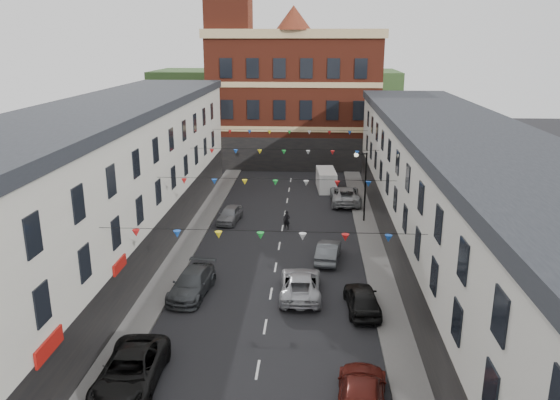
% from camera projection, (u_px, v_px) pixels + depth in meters
% --- Properties ---
extents(ground, '(160.00, 160.00, 0.00)m').
position_uv_depth(ground, '(271.00, 294.00, 33.23)').
color(ground, black).
rests_on(ground, ground).
extents(pavement_left, '(1.80, 64.00, 0.15)m').
position_uv_depth(pavement_left, '(168.00, 276.00, 35.53)').
color(pavement_left, '#605E5B').
rests_on(pavement_left, ground).
extents(pavement_right, '(1.80, 64.00, 0.15)m').
position_uv_depth(pavement_right, '(381.00, 282.00, 34.71)').
color(pavement_right, '#605E5B').
rests_on(pavement_right, ground).
extents(terrace_left, '(8.40, 56.00, 10.70)m').
position_uv_depth(terrace_left, '(80.00, 202.00, 33.37)').
color(terrace_left, beige).
rests_on(terrace_left, ground).
extents(terrace_right, '(8.40, 56.00, 9.70)m').
position_uv_depth(terrace_right, '(471.00, 217.00, 32.11)').
color(terrace_right, '#B7B6AB').
rests_on(terrace_right, ground).
extents(civic_building, '(20.60, 13.30, 18.50)m').
position_uv_depth(civic_building, '(295.00, 96.00, 67.25)').
color(civic_building, maroon).
rests_on(civic_building, ground).
extents(clock_tower, '(5.60, 5.60, 30.00)m').
position_uv_depth(clock_tower, '(229.00, 39.00, 62.96)').
color(clock_tower, maroon).
rests_on(clock_tower, ground).
extents(distant_hill, '(40.00, 14.00, 10.00)m').
position_uv_depth(distant_hill, '(276.00, 101.00, 91.41)').
color(distant_hill, '#2E4B23').
rests_on(distant_hill, ground).
extents(street_lamp, '(1.10, 0.36, 6.00)m').
position_uv_depth(street_lamp, '(363.00, 177.00, 45.13)').
color(street_lamp, black).
rests_on(street_lamp, ground).
extents(car_left_c, '(2.75, 5.65, 1.55)m').
position_uv_depth(car_left_c, '(130.00, 371.00, 24.15)').
color(car_left_c, black).
rests_on(car_left_c, ground).
extents(car_left_d, '(2.51, 5.17, 1.45)m').
position_uv_depth(car_left_d, '(192.00, 283.00, 32.95)').
color(car_left_d, '#3C3F43').
rests_on(car_left_d, ground).
extents(car_left_e, '(2.05, 4.07, 1.33)m').
position_uv_depth(car_left_e, '(230.00, 214.00, 46.15)').
color(car_left_e, gray).
rests_on(car_left_e, ground).
extents(car_right_c, '(2.60, 5.23, 1.46)m').
position_uv_depth(car_right_c, '(361.00, 394.00, 22.67)').
color(car_right_c, '#561711').
rests_on(car_right_c, ground).
extents(car_right_d, '(2.08, 4.52, 1.50)m').
position_uv_depth(car_right_d, '(362.00, 299.00, 30.90)').
color(car_right_d, black).
rests_on(car_right_d, ground).
extents(car_right_e, '(2.01, 4.34, 1.38)m').
position_uv_depth(car_right_e, '(328.00, 251.00, 38.04)').
color(car_right_e, '#565A5E').
rests_on(car_right_e, ground).
extents(car_right_f, '(2.75, 5.83, 1.61)m').
position_uv_depth(car_right_f, '(345.00, 195.00, 51.40)').
color(car_right_f, '#9C9FA1').
rests_on(car_right_f, ground).
extents(moving_car, '(2.51, 5.29, 1.46)m').
position_uv_depth(moving_car, '(301.00, 284.00, 32.84)').
color(moving_car, '#B2B3B9').
rests_on(moving_car, ground).
extents(white_van, '(2.12, 4.74, 2.04)m').
position_uv_depth(white_van, '(326.00, 180.00, 56.06)').
color(white_van, white).
rests_on(white_van, ground).
extents(pedestrian, '(0.67, 0.56, 1.57)m').
position_uv_depth(pedestrian, '(287.00, 220.00, 44.28)').
color(pedestrian, black).
rests_on(pedestrian, ground).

